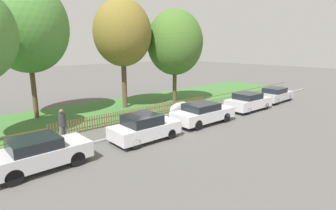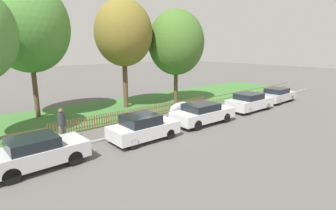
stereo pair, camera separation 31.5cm
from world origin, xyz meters
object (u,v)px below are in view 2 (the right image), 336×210
(tree_mid_park, at_px, (124,33))
(tree_far_left, at_px, (176,43))
(parked_car_grey_coupe, at_px, (277,95))
(pedestrian_near_fence, at_px, (62,123))
(parked_car_black_saloon, at_px, (37,152))
(tree_behind_motorcycle, at_px, (28,27))
(parked_car_navy_estate, at_px, (143,127))
(covered_motorcycle, at_px, (180,109))
(parked_car_white_van, at_px, (250,102))
(parked_car_red_compact, at_px, (203,113))

(tree_mid_park, bearing_deg, tree_far_left, -14.62)
(parked_car_grey_coupe, distance_m, pedestrian_near_fence, 18.75)
(parked_car_black_saloon, xyz_separation_m, pedestrian_near_fence, (1.89, 2.49, 0.32))
(tree_behind_motorcycle, bearing_deg, parked_car_navy_estate, -71.51)
(tree_behind_motorcycle, bearing_deg, tree_mid_park, -12.61)
(parked_car_navy_estate, height_order, covered_motorcycle, parked_car_navy_estate)
(covered_motorcycle, bearing_deg, pedestrian_near_fence, 175.67)
(tree_behind_motorcycle, distance_m, tree_far_left, 11.49)
(parked_car_grey_coupe, relative_size, tree_mid_park, 0.47)
(parked_car_white_van, xyz_separation_m, pedestrian_near_fence, (-13.77, 2.59, 0.31))
(parked_car_red_compact, relative_size, tree_far_left, 0.55)
(tree_behind_motorcycle, xyz_separation_m, tree_far_left, (11.13, -2.66, -0.98))
(parked_car_navy_estate, distance_m, pedestrian_near_fence, 4.31)
(tree_mid_park, bearing_deg, covered_motorcycle, -79.94)
(pedestrian_near_fence, bearing_deg, tree_mid_park, -167.55)
(parked_car_grey_coupe, height_order, covered_motorcycle, parked_car_grey_coupe)
(covered_motorcycle, height_order, pedestrian_near_fence, pedestrian_near_fence)
(parked_car_black_saloon, relative_size, parked_car_white_van, 0.95)
(parked_car_navy_estate, relative_size, parked_car_grey_coupe, 0.93)
(parked_car_grey_coupe, height_order, tree_mid_park, tree_mid_park)
(parked_car_black_saloon, distance_m, parked_car_grey_coupe, 20.47)
(parked_car_grey_coupe, relative_size, covered_motorcycle, 2.18)
(parked_car_grey_coupe, distance_m, covered_motorcycle, 10.76)
(parked_car_white_van, distance_m, parked_car_grey_coupe, 4.82)
(parked_car_navy_estate, distance_m, tree_far_left, 11.28)
(tree_far_left, bearing_deg, parked_car_white_van, -70.63)
(parked_car_red_compact, bearing_deg, parked_car_black_saloon, -179.05)
(tree_behind_motorcycle, relative_size, tree_mid_park, 1.08)
(parked_car_white_van, relative_size, pedestrian_near_fence, 2.26)
(parked_car_red_compact, relative_size, parked_car_grey_coupe, 1.10)
(parked_car_navy_estate, distance_m, parked_car_grey_coupe, 15.16)
(covered_motorcycle, xyz_separation_m, tree_far_left, (3.60, 4.37, 4.65))
(parked_car_black_saloon, xyz_separation_m, parked_car_white_van, (15.66, -0.10, 0.00))
(parked_car_grey_coupe, xyz_separation_m, tree_far_left, (-7.02, 6.11, 4.66))
(parked_car_white_van, bearing_deg, tree_mid_park, 133.73)
(parked_car_grey_coupe, xyz_separation_m, pedestrian_near_fence, (-18.59, 2.41, 0.35))
(parked_car_navy_estate, distance_m, parked_car_white_van, 10.35)
(parked_car_black_saloon, height_order, parked_car_white_van, parked_car_white_van)
(tree_far_left, height_order, pedestrian_near_fence, tree_far_left)
(parked_car_white_van, height_order, tree_mid_park, tree_mid_park)
(parked_car_red_compact, bearing_deg, covered_motorcycle, 99.10)
(parked_car_black_saloon, height_order, covered_motorcycle, parked_car_black_saloon)
(pedestrian_near_fence, bearing_deg, parked_car_black_saloon, 30.32)
(parked_car_black_saloon, distance_m, tree_far_left, 15.51)
(parked_car_navy_estate, height_order, pedestrian_near_fence, pedestrian_near_fence)
(parked_car_black_saloon, distance_m, parked_car_navy_estate, 5.31)
(parked_car_white_van, distance_m, tree_far_left, 8.11)
(parked_car_white_van, bearing_deg, parked_car_navy_estate, -178.46)
(pedestrian_near_fence, bearing_deg, parked_car_navy_estate, 120.22)
(parked_car_navy_estate, bearing_deg, parked_car_red_compact, 0.52)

